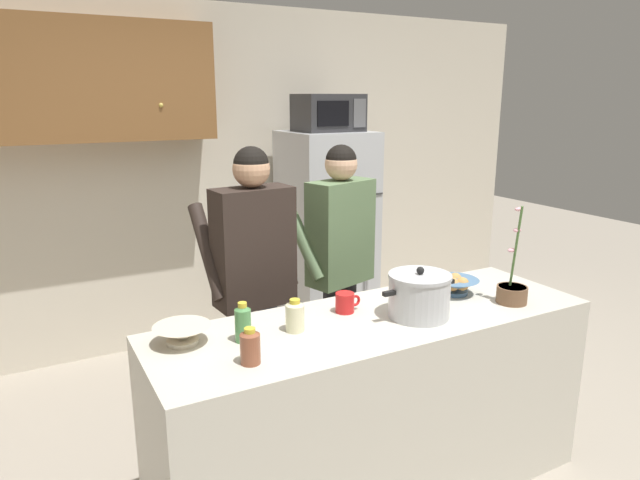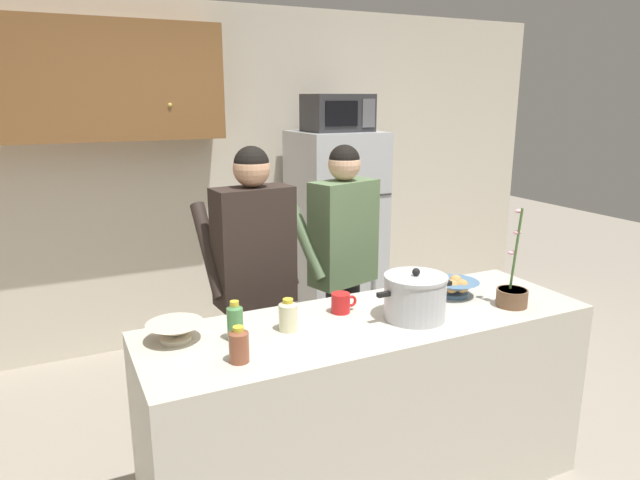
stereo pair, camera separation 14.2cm
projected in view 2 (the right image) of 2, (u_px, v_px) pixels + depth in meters
name	position (u px, v px, depth m)	size (l,w,h in m)	color
back_wall_unit	(190.00, 157.00, 4.33)	(6.00, 0.48, 2.60)	beige
kitchen_island	(370.00, 407.00, 2.74)	(2.13, 0.68, 0.92)	beige
refrigerator	(335.00, 235.00, 4.59)	(0.64, 0.68, 1.66)	#B7BABF
microwave	(338.00, 113.00, 4.33)	(0.48, 0.37, 0.28)	#2D2D30
person_near_pot	(254.00, 262.00, 3.09)	(0.53, 0.45, 1.67)	#33384C
person_by_sink	(342.00, 247.00, 3.47)	(0.58, 0.52, 1.65)	black
cooking_pot	(415.00, 297.00, 2.61)	(0.40, 0.29, 0.24)	silver
coffee_mug	(341.00, 303.00, 2.69)	(0.13, 0.09, 0.10)	red
bread_bowl	(455.00, 287.00, 2.91)	(0.25, 0.25, 0.10)	#4C7299
empty_bowl	(175.00, 331.00, 2.38)	(0.24, 0.24, 0.08)	beige
bottle_near_edge	(239.00, 344.00, 2.18)	(0.08, 0.08, 0.15)	brown
bottle_mid_counter	(288.00, 315.00, 2.48)	(0.08, 0.08, 0.15)	beige
bottle_far_corner	(235.00, 321.00, 2.38)	(0.07, 0.07, 0.17)	#4C8C4C
potted_orchid	(512.00, 294.00, 2.77)	(0.15, 0.15, 0.49)	brown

